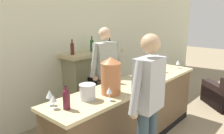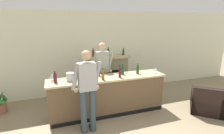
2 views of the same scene
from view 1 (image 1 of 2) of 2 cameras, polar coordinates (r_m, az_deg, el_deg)
The scene contains 18 objects.
wall_back_panel at distance 4.47m, azimuth -12.01°, elevation 4.66°, with size 12.00×0.07×2.75m.
bar_counter at distance 3.57m, azimuth 5.62°, elevation -11.82°, with size 3.06×0.64×1.02m.
fireplace_stone at distance 4.73m, azimuth -5.04°, elevation -3.54°, with size 1.41×0.52×1.61m.
person_customer at distance 2.51m, azimuth 9.29°, elevation -10.20°, with size 0.66×0.32×1.84m.
person_bartender at distance 3.80m, azimuth -1.80°, elevation -1.97°, with size 0.65×0.36×1.83m.
copper_dispenser at distance 2.82m, azimuth -0.30°, elevation -2.26°, with size 0.26×0.30×0.49m.
ice_bucket_steel at distance 2.69m, azimuth -6.39°, elevation -6.48°, with size 0.20×0.20×0.19m.
wine_bottle_port_short at distance 3.30m, azimuth 1.11°, elevation -2.07°, with size 0.08×0.08×0.29m.
wine_bottle_merlot_tall at distance 4.07m, azimuth 12.62°, elevation 0.52°, with size 0.07×0.07×0.29m.
wine_bottle_cabernet_heavy at distance 3.10m, azimuth 6.57°, elevation -3.24°, with size 0.07×0.07×0.28m.
wine_bottle_riesling_slim at distance 3.50m, azimuth 10.19°, elevation -1.23°, with size 0.06×0.06×0.32m.
wine_bottle_chardonnay_pale at distance 3.76m, azimuth 8.53°, elevation -0.35°, with size 0.08×0.08×0.28m.
wine_bottle_rose_blush at distance 2.45m, azimuth -11.84°, elevation -8.00°, with size 0.08×0.08×0.28m.
wine_glass_front_left at distance 2.49m, azimuth -15.10°, elevation -8.09°, with size 0.08×0.08×0.16m.
wine_glass_front_right at distance 2.64m, azimuth -0.73°, elevation -6.31°, with size 0.07×0.07×0.17m.
wine_glass_mid_counter at distance 2.59m, azimuth -16.01°, elevation -6.88°, with size 0.09×0.09×0.18m.
wine_glass_back_row at distance 3.09m, azimuth 0.72°, elevation -3.34°, with size 0.08×0.08×0.18m.
wine_glass_by_dispenser at distance 4.48m, azimuth 16.88°, elevation 1.17°, with size 0.09×0.09×0.16m.
Camera 1 is at (-2.65, 0.77, 2.01)m, focal length 35.00 mm.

